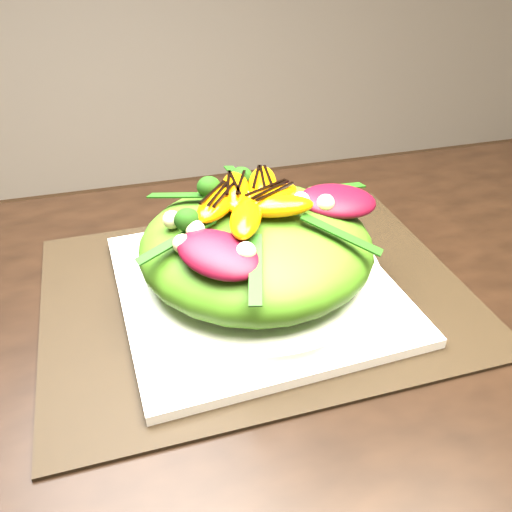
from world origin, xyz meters
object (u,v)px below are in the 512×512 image
object	(u,v)px
salad_bowl	(256,275)
lettuce_mound	(256,245)
orange_segment	(247,189)
plate_base	(256,287)
placemat	(256,292)

from	to	relation	value
salad_bowl	lettuce_mound	size ratio (longest dim) A/B	1.10
salad_bowl	orange_segment	distance (m)	0.09
plate_base	orange_segment	size ratio (longest dim) A/B	3.91
plate_base	lettuce_mound	xyz separation A→B (m)	(0.00, 0.00, 0.05)
salad_bowl	orange_segment	bearing A→B (deg)	91.91
salad_bowl	lettuce_mound	bearing A→B (deg)	0.00
salad_bowl	lettuce_mound	world-z (taller)	lettuce_mound
placemat	plate_base	distance (m)	0.01
placemat	salad_bowl	size ratio (longest dim) A/B	1.70
placemat	plate_base	xyz separation A→B (m)	(0.00, 0.00, 0.01)
lettuce_mound	orange_segment	bearing A→B (deg)	91.91
placemat	lettuce_mound	bearing A→B (deg)	0.00
plate_base	salad_bowl	distance (m)	0.01
placemat	lettuce_mound	xyz separation A→B (m)	(0.00, 0.00, 0.06)
placemat	salad_bowl	distance (m)	0.02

